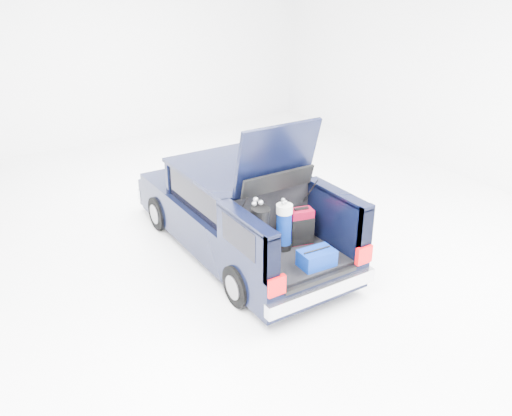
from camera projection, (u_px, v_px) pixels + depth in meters
ground at (240, 250)px, 9.15m from camera, size 14.00×14.00×0.00m
car at (236, 211)px, 8.95m from camera, size 1.87×4.65×2.47m
red_suitcase at (301, 226)px, 8.02m from camera, size 0.39×0.30×0.57m
black_golf_bag at (258, 234)px, 7.45m from camera, size 0.32×0.42×0.96m
blue_golf_bag at (284, 226)px, 7.81m from camera, size 0.29×0.29×0.80m
blue_duffel at (317, 258)px, 7.48m from camera, size 0.51×0.35×0.26m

